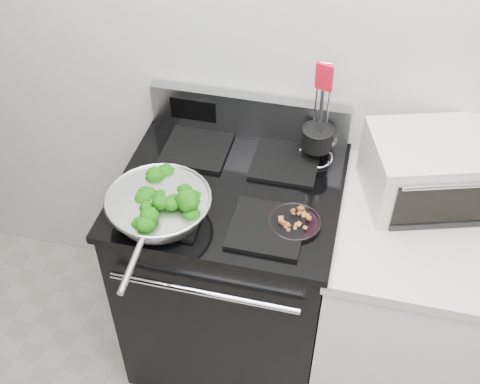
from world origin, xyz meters
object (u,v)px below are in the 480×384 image
(bacon_plate, at_px, (295,220))
(toaster_oven, at_px, (431,170))
(gas_range, at_px, (231,269))
(skillet, at_px, (159,206))
(utensil_holder, at_px, (317,143))

(bacon_plate, xyz_separation_m, toaster_oven, (0.42, 0.27, 0.07))
(gas_range, relative_size, bacon_plate, 6.40)
(toaster_oven, bearing_deg, skillet, -175.67)
(utensil_holder, relative_size, toaster_oven, 0.83)
(gas_range, height_order, utensil_holder, utensil_holder)
(bacon_plate, relative_size, utensil_holder, 0.43)
(gas_range, relative_size, utensil_holder, 2.75)
(bacon_plate, distance_m, utensil_holder, 0.35)
(gas_range, height_order, bacon_plate, gas_range)
(gas_range, bearing_deg, toaster_oven, 11.79)
(skillet, relative_size, toaster_oven, 1.13)
(bacon_plate, bearing_deg, gas_range, 152.86)
(gas_range, distance_m, toaster_oven, 0.88)
(skillet, bearing_deg, utensil_holder, 39.47)
(gas_range, relative_size, toaster_oven, 2.27)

